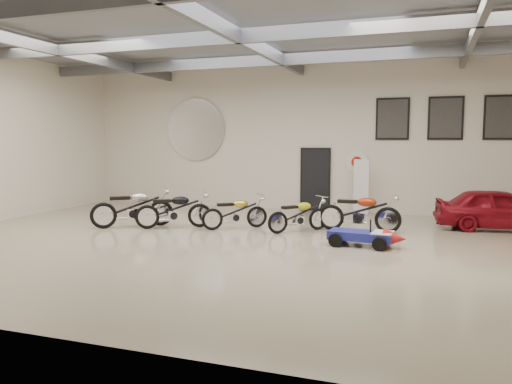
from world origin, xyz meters
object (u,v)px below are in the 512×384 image
(motorcycle_gold, at_px, (235,212))
(motorcycle_red, at_px, (359,211))
(motorcycle_yellow, at_px, (298,214))
(motorcycle_silver, at_px, (132,207))
(banner_stand, at_px, (361,187))
(vintage_car, at_px, (499,209))
(go_kart, at_px, (367,233))
(motorcycle_black, at_px, (174,209))

(motorcycle_gold, distance_m, motorcycle_red, 3.34)
(motorcycle_gold, height_order, motorcycle_yellow, motorcycle_gold)
(motorcycle_silver, bearing_deg, motorcycle_gold, -24.06)
(motorcycle_gold, bearing_deg, motorcycle_red, -27.46)
(banner_stand, height_order, motorcycle_yellow, banner_stand)
(banner_stand, xyz_separation_m, motorcycle_yellow, (-1.17, -3.58, -0.45))
(banner_stand, xyz_separation_m, motorcycle_silver, (-5.72, -4.41, -0.34))
(banner_stand, xyz_separation_m, motorcycle_red, (0.34, -3.02, -0.36))
(motorcycle_gold, bearing_deg, banner_stand, 12.23)
(motorcycle_silver, relative_size, vintage_car, 0.67)
(motorcycle_silver, distance_m, motorcycle_yellow, 4.63)
(motorcycle_yellow, xyz_separation_m, motorcycle_red, (1.51, 0.56, 0.08))
(motorcycle_yellow, height_order, motorcycle_red, motorcycle_red)
(go_kart, bearing_deg, banner_stand, 104.73)
(vintage_car, bearing_deg, motorcycle_red, 105.92)
(motorcycle_gold, distance_m, go_kart, 3.87)
(motorcycle_gold, bearing_deg, go_kart, -56.89)
(banner_stand, xyz_separation_m, vintage_car, (3.89, -1.50, -0.35))
(motorcycle_red, distance_m, go_kart, 1.91)
(banner_stand, height_order, motorcycle_red, banner_stand)
(motorcycle_black, relative_size, motorcycle_yellow, 1.13)
(motorcycle_gold, height_order, vintage_car, vintage_car)
(motorcycle_black, distance_m, vintage_car, 8.86)
(motorcycle_yellow, distance_m, motorcycle_red, 1.62)
(banner_stand, bearing_deg, go_kart, -74.84)
(banner_stand, height_order, vintage_car, banner_stand)
(motorcycle_red, bearing_deg, vintage_car, 22.76)
(motorcycle_gold, distance_m, vintage_car, 7.16)
(banner_stand, relative_size, go_kart, 1.03)
(motorcycle_silver, distance_m, vintage_car, 10.04)
(motorcycle_yellow, bearing_deg, vintage_car, -24.36)
(banner_stand, bearing_deg, motorcycle_yellow, -101.99)
(motorcycle_yellow, relative_size, vintage_car, 0.54)
(motorcycle_black, bearing_deg, motorcycle_gold, -15.00)
(banner_stand, height_order, go_kart, banner_stand)
(motorcycle_silver, height_order, motorcycle_yellow, motorcycle_silver)
(motorcycle_red, bearing_deg, motorcycle_gold, -168.19)
(motorcycle_gold, bearing_deg, vintage_car, -21.59)
(banner_stand, height_order, motorcycle_black, banner_stand)
(motorcycle_silver, bearing_deg, motorcycle_black, -26.40)
(banner_stand, relative_size, motorcycle_gold, 1.00)
(banner_stand, distance_m, motorcycle_black, 6.19)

